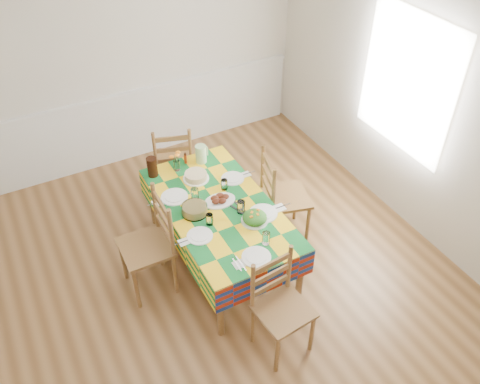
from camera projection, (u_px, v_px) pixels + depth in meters
name	position (u px, v px, depth m)	size (l,w,h in m)	color
room	(215.00, 179.00, 4.02)	(4.58, 5.08, 2.78)	brown
wainscot	(129.00, 124.00, 6.25)	(4.41, 0.06, 0.92)	white
window_right	(407.00, 83.00, 4.93)	(1.40, 1.40, 0.00)	white
dining_table	(219.00, 212.00, 4.80)	(0.96, 1.78, 0.69)	brown
setting_near_head	(259.00, 250.00, 4.28)	(0.40, 0.27, 0.12)	white
setting_left_near	(203.00, 230.00, 4.48)	(0.42, 0.25, 0.11)	white
setting_left_far	(181.00, 196.00, 4.83)	(0.48, 0.28, 0.13)	white
setting_right_near	(256.00, 211.00, 4.67)	(0.50, 0.29, 0.13)	white
setting_right_far	(230.00, 180.00, 5.02)	(0.43, 0.25, 0.11)	white
meat_platter	(220.00, 200.00, 4.79)	(0.31, 0.22, 0.06)	white
salad_platter	(255.00, 218.00, 4.58)	(0.25, 0.25, 0.10)	white
pasta_bowl	(195.00, 210.00, 4.66)	(0.24, 0.24, 0.09)	white
cake	(196.00, 176.00, 5.05)	(0.26, 0.26, 0.07)	white
serving_utensils	(237.00, 207.00, 4.74)	(0.14, 0.30, 0.01)	black
flower_vase	(176.00, 163.00, 5.13)	(0.13, 0.11, 0.22)	white
hot_sauce	(185.00, 158.00, 5.24)	(0.03, 0.03, 0.12)	#B22D0E
green_pitcher	(201.00, 154.00, 5.24)	(0.11, 0.11, 0.20)	#B7E4A1
tea_pitcher	(152.00, 167.00, 5.06)	(0.10, 0.10, 0.21)	black
name_card	(265.00, 267.00, 4.17)	(0.07, 0.02, 0.02)	white
chair_near	(280.00, 307.00, 4.14)	(0.46, 0.44, 0.96)	brown
chair_far	(174.00, 162.00, 5.64)	(0.54, 0.53, 0.98)	brown
chair_left	(150.00, 245.00, 4.61)	(0.45, 0.47, 1.05)	brown
chair_right	(281.00, 197.00, 5.13)	(0.54, 0.56, 1.05)	brown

